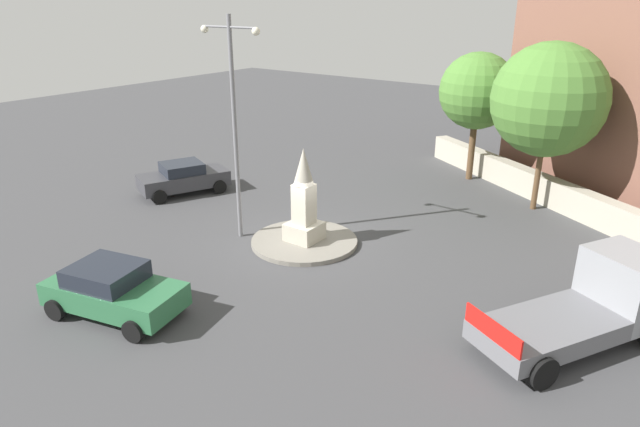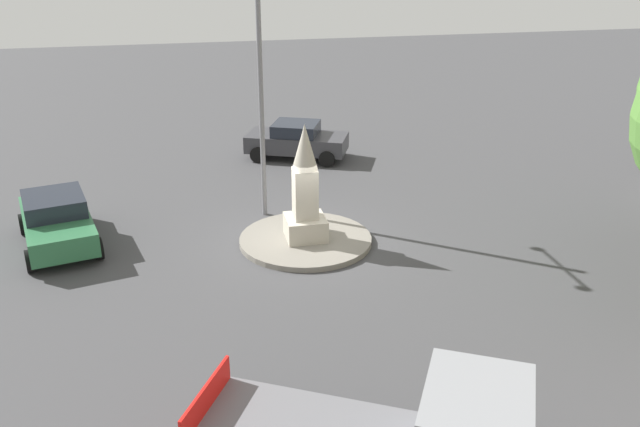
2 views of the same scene
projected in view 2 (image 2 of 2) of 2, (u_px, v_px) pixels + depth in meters
name	position (u px, v px, depth m)	size (l,w,h in m)	color
ground_plane	(306.00, 242.00, 20.61)	(80.00, 80.00, 0.00)	#424244
traffic_island	(306.00, 240.00, 20.58)	(4.00, 4.00, 0.17)	gray
monument	(305.00, 192.00, 19.98)	(1.18, 1.18, 3.53)	#B2AA99
streetlamp	(260.00, 67.00, 20.74)	(2.73, 0.28, 8.17)	slate
car_green_parked_right	(57.00, 221.00, 20.15)	(4.33, 2.81, 1.53)	#2D6B42
car_dark_grey_approaching	(297.00, 140.00, 27.89)	(3.21, 4.42, 1.49)	#38383D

